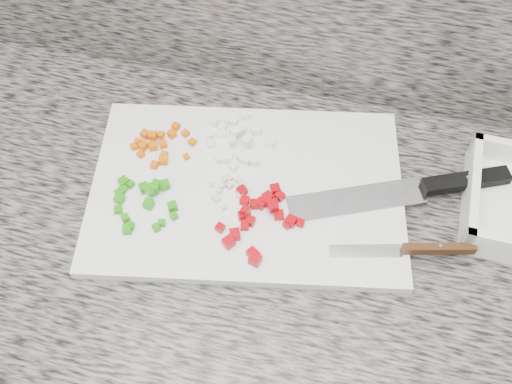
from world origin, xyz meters
TOP-DOWN VIEW (x-y plane):
  - cabinet at (0.00, 1.44)m, footprint 3.92×0.62m
  - countertop at (0.00, 1.44)m, footprint 3.96×0.64m
  - cutting_board at (-0.02, 1.49)m, footprint 0.55×0.42m
  - carrot_pile at (-0.19, 1.54)m, footprint 0.11×0.10m
  - onion_pile at (-0.06, 1.57)m, footprint 0.12×0.13m
  - green_pepper_pile at (-0.17, 1.43)m, footprint 0.11×0.11m
  - red_pepper_pile at (0.01, 1.44)m, footprint 0.13×0.15m
  - garlic_pile at (-0.05, 1.48)m, footprint 0.06×0.07m
  - chef_knife at (0.26, 1.56)m, footprint 0.35×0.18m
  - paring_knife at (0.25, 1.44)m, footprint 0.21×0.07m

SIDE VIEW (x-z plane):
  - cabinet at x=0.00m, z-range 0.00..0.86m
  - countertop at x=0.00m, z-range 0.86..0.90m
  - cutting_board at x=-0.02m, z-range 0.90..0.92m
  - garlic_pile at x=-0.05m, z-range 0.92..0.93m
  - chef_knife at x=0.26m, z-range 0.91..0.93m
  - paring_knife at x=0.25m, z-range 0.91..0.93m
  - carrot_pile at x=-0.19m, z-range 0.91..0.93m
  - green_pepper_pile at x=-0.17m, z-range 0.91..0.93m
  - red_pepper_pile at x=0.01m, z-range 0.91..0.94m
  - onion_pile at x=-0.06m, z-range 0.91..0.94m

